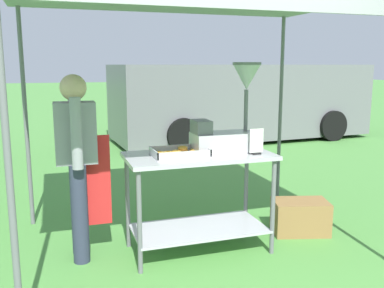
{
  "coord_description": "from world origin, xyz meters",
  "views": [
    {
      "loc": [
        -0.99,
        -2.52,
        1.68
      ],
      "look_at": [
        0.24,
        1.2,
        0.96
      ],
      "focal_mm": 40.09,
      "sensor_mm": 36.0,
      "label": 1
    }
  ],
  "objects_px": {
    "donut_fryer": "(229,120)",
    "van_grey": "(241,101)",
    "vendor": "(77,158)",
    "donut_tray": "(179,153)",
    "supply_crate": "(300,217)",
    "menu_sign": "(256,144)",
    "stall_canopy": "(196,1)",
    "donut_cart": "(199,182)"
  },
  "relations": [
    {
      "from": "donut_fryer",
      "to": "van_grey",
      "type": "bearing_deg",
      "value": 64.14
    },
    {
      "from": "donut_fryer",
      "to": "vendor",
      "type": "relative_size",
      "value": 0.5
    },
    {
      "from": "donut_tray",
      "to": "supply_crate",
      "type": "bearing_deg",
      "value": 4.45
    },
    {
      "from": "donut_fryer",
      "to": "van_grey",
      "type": "relative_size",
      "value": 0.14
    },
    {
      "from": "menu_sign",
      "to": "van_grey",
      "type": "relative_size",
      "value": 0.04
    },
    {
      "from": "van_grey",
      "to": "vendor",
      "type": "bearing_deg",
      "value": -127.06
    },
    {
      "from": "vendor",
      "to": "menu_sign",
      "type": "bearing_deg",
      "value": -13.27
    },
    {
      "from": "donut_fryer",
      "to": "vendor",
      "type": "height_order",
      "value": "donut_fryer"
    },
    {
      "from": "donut_fryer",
      "to": "van_grey",
      "type": "height_order",
      "value": "donut_fryer"
    },
    {
      "from": "menu_sign",
      "to": "stall_canopy",
      "type": "bearing_deg",
      "value": 150.74
    },
    {
      "from": "donut_cart",
      "to": "donut_tray",
      "type": "distance_m",
      "value": 0.35
    },
    {
      "from": "stall_canopy",
      "to": "supply_crate",
      "type": "height_order",
      "value": "stall_canopy"
    },
    {
      "from": "vendor",
      "to": "van_grey",
      "type": "relative_size",
      "value": 0.27
    },
    {
      "from": "donut_tray",
      "to": "donut_fryer",
      "type": "distance_m",
      "value": 0.55
    },
    {
      "from": "menu_sign",
      "to": "supply_crate",
      "type": "xyz_separation_m",
      "value": [
        0.64,
        0.24,
        -0.83
      ]
    },
    {
      "from": "stall_canopy",
      "to": "van_grey",
      "type": "distance_m",
      "value": 6.19
    },
    {
      "from": "donut_cart",
      "to": "van_grey",
      "type": "relative_size",
      "value": 0.22
    },
    {
      "from": "stall_canopy",
      "to": "donut_tray",
      "type": "bearing_deg",
      "value": -145.66
    },
    {
      "from": "menu_sign",
      "to": "donut_cart",
      "type": "bearing_deg",
      "value": 160.48
    },
    {
      "from": "donut_cart",
      "to": "van_grey",
      "type": "height_order",
      "value": "van_grey"
    },
    {
      "from": "supply_crate",
      "to": "vendor",
      "type": "bearing_deg",
      "value": 176.81
    },
    {
      "from": "donut_tray",
      "to": "vendor",
      "type": "bearing_deg",
      "value": 165.28
    },
    {
      "from": "menu_sign",
      "to": "vendor",
      "type": "xyz_separation_m",
      "value": [
        -1.51,
        0.36,
        -0.1
      ]
    },
    {
      "from": "donut_fryer",
      "to": "menu_sign",
      "type": "relative_size",
      "value": 3.51
    },
    {
      "from": "donut_tray",
      "to": "donut_fryer",
      "type": "bearing_deg",
      "value": 5.71
    },
    {
      "from": "donut_cart",
      "to": "menu_sign",
      "type": "relative_size",
      "value": 5.72
    },
    {
      "from": "donut_tray",
      "to": "donut_cart",
      "type": "bearing_deg",
      "value": 9.9
    },
    {
      "from": "stall_canopy",
      "to": "donut_cart",
      "type": "height_order",
      "value": "stall_canopy"
    },
    {
      "from": "supply_crate",
      "to": "van_grey",
      "type": "xyz_separation_m",
      "value": [
        1.78,
        5.33,
        0.71
      ]
    },
    {
      "from": "stall_canopy",
      "to": "donut_tray",
      "type": "height_order",
      "value": "stall_canopy"
    },
    {
      "from": "stall_canopy",
      "to": "donut_cart",
      "type": "bearing_deg",
      "value": -90.0
    },
    {
      "from": "donut_fryer",
      "to": "supply_crate",
      "type": "distance_m",
      "value": 1.32
    },
    {
      "from": "van_grey",
      "to": "donut_fryer",
      "type": "bearing_deg",
      "value": -115.86
    },
    {
      "from": "donut_cart",
      "to": "vendor",
      "type": "bearing_deg",
      "value": 169.72
    },
    {
      "from": "stall_canopy",
      "to": "donut_fryer",
      "type": "height_order",
      "value": "stall_canopy"
    },
    {
      "from": "stall_canopy",
      "to": "donut_tray",
      "type": "xyz_separation_m",
      "value": [
        -0.19,
        -0.13,
        -1.29
      ]
    },
    {
      "from": "supply_crate",
      "to": "van_grey",
      "type": "bearing_deg",
      "value": 71.49
    },
    {
      "from": "menu_sign",
      "to": "vendor",
      "type": "distance_m",
      "value": 1.56
    },
    {
      "from": "donut_cart",
      "to": "supply_crate",
      "type": "xyz_separation_m",
      "value": [
        1.11,
        0.07,
        -0.48
      ]
    },
    {
      "from": "stall_canopy",
      "to": "donut_cart",
      "type": "distance_m",
      "value": 1.58
    },
    {
      "from": "stall_canopy",
      "to": "donut_cart",
      "type": "xyz_separation_m",
      "value": [
        -0.0,
        -0.1,
        -1.58
      ]
    },
    {
      "from": "donut_fryer",
      "to": "supply_crate",
      "type": "height_order",
      "value": "donut_fryer"
    }
  ]
}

